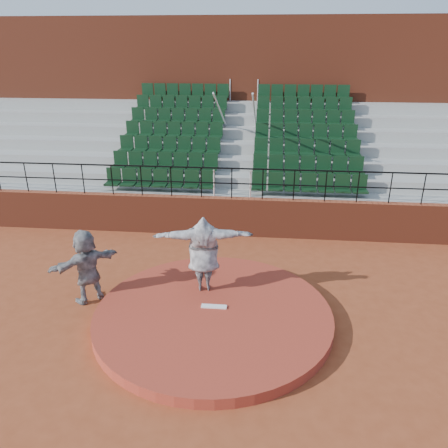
{
  "coord_description": "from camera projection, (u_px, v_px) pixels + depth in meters",
  "views": [
    {
      "loc": [
        1.11,
        -8.52,
        5.96
      ],
      "look_at": [
        0.0,
        2.5,
        1.4
      ],
      "focal_mm": 35.0,
      "sensor_mm": 36.0,
      "label": 1
    }
  ],
  "objects": [
    {
      "name": "boundary_wall",
      "position": [
        232.0,
        216.0,
        14.57
      ],
      "size": [
        24.0,
        0.3,
        1.3
      ],
      "primitive_type": "cube",
      "color": "maroon",
      "rests_on": "ground"
    },
    {
      "name": "press_box_facade",
      "position": [
        246.0,
        100.0,
        20.46
      ],
      "size": [
        24.0,
        3.0,
        7.1
      ],
      "primitive_type": "cube",
      "color": "maroon",
      "rests_on": "ground"
    },
    {
      "name": "pitching_rubber",
      "position": [
        214.0,
        306.0,
        10.25
      ],
      "size": [
        0.6,
        0.15,
        0.03
      ],
      "primitive_type": "cube",
      "color": "white",
      "rests_on": "pitchers_mound"
    },
    {
      "name": "pitchers_mound",
      "position": [
        213.0,
        315.0,
        10.17
      ],
      "size": [
        5.5,
        5.5,
        0.25
      ],
      "primitive_type": "cylinder",
      "color": "#9C3423",
      "rests_on": "ground"
    },
    {
      "name": "ground",
      "position": [
        213.0,
        320.0,
        10.21
      ],
      "size": [
        90.0,
        90.0,
        0.0
      ],
      "primitive_type": "plane",
      "color": "brown",
      "rests_on": "ground"
    },
    {
      "name": "seating_deck",
      "position": [
        239.0,
        165.0,
        17.61
      ],
      "size": [
        24.0,
        5.97,
        4.63
      ],
      "color": "gray",
      "rests_on": "ground"
    },
    {
      "name": "pitcher",
      "position": [
        204.0,
        254.0,
        10.68
      ],
      "size": [
        2.45,
        0.96,
        1.94
      ],
      "primitive_type": "imported",
      "rotation": [
        0.0,
        0.0,
        3.27
      ],
      "color": "black",
      "rests_on": "pitchers_mound"
    },
    {
      "name": "wall_railing",
      "position": [
        232.0,
        177.0,
        14.04
      ],
      "size": [
        24.04,
        0.05,
        1.03
      ],
      "color": "black",
      "rests_on": "boundary_wall"
    },
    {
      "name": "fielder",
      "position": [
        87.0,
        266.0,
        10.67
      ],
      "size": [
        1.65,
        1.62,
        1.89
      ],
      "primitive_type": "imported",
      "rotation": [
        0.0,
        0.0,
        3.91
      ],
      "color": "black",
      "rests_on": "ground"
    }
  ]
}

